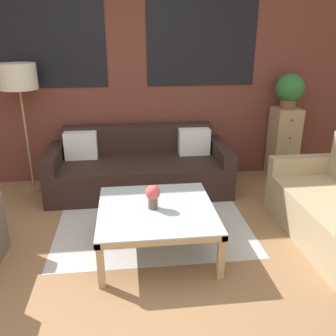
{
  "coord_description": "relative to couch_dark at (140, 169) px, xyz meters",
  "views": [
    {
      "loc": [
        -0.03,
        -2.27,
        1.9
      ],
      "look_at": [
        0.38,
        1.24,
        0.55
      ],
      "focal_mm": 38.0,
      "sensor_mm": 36.0,
      "label": 1
    }
  ],
  "objects": [
    {
      "name": "ground_plane",
      "position": [
        -0.1,
        -1.95,
        -0.28
      ],
      "size": [
        16.0,
        16.0,
        0.0
      ],
      "primitive_type": "plane",
      "color": "#8E6642"
    },
    {
      "name": "flower_vase",
      "position": [
        0.06,
        -1.38,
        0.28
      ],
      "size": [
        0.13,
        0.13,
        0.22
      ],
      "color": "brown",
      "rests_on": "coffee_table"
    },
    {
      "name": "floor_lamp",
      "position": [
        -1.37,
        0.18,
        1.09
      ],
      "size": [
        0.43,
        0.43,
        1.57
      ],
      "color": "olive",
      "rests_on": "ground_plane"
    },
    {
      "name": "drawer_cabinet",
      "position": [
        1.98,
        0.23,
        0.2
      ],
      "size": [
        0.34,
        0.37,
        0.96
      ],
      "color": "tan",
      "rests_on": "ground_plane"
    },
    {
      "name": "coffee_table",
      "position": [
        0.09,
        -1.38,
        0.09
      ],
      "size": [
        1.03,
        1.03,
        0.43
      ],
      "color": "silver",
      "rests_on": "ground_plane"
    },
    {
      "name": "rug",
      "position": [
        0.09,
        -0.77,
        -0.27
      ],
      "size": [
        1.98,
        1.79,
        0.0
      ],
      "color": "#BCB7B2",
      "rests_on": "ground_plane"
    },
    {
      "name": "wall_back_brick",
      "position": [
        -0.1,
        0.49,
        1.13
      ],
      "size": [
        8.4,
        0.09,
        2.8
      ],
      "color": "brown",
      "rests_on": "ground_plane"
    },
    {
      "name": "couch_dark",
      "position": [
        0.0,
        0.0,
        0.0
      ],
      "size": [
        2.23,
        0.88,
        0.78
      ],
      "color": "black",
      "rests_on": "ground_plane"
    },
    {
      "name": "potted_plant",
      "position": [
        1.98,
        0.24,
        0.93
      ],
      "size": [
        0.37,
        0.37,
        0.45
      ],
      "color": "brown",
      "rests_on": "drawer_cabinet"
    }
  ]
}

